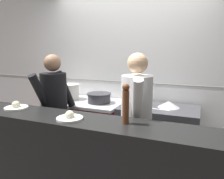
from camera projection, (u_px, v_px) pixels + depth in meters
The scene contains 13 objects.
wall_back_tiled at pixel (130, 73), 3.40m from camera, with size 8.00×0.06×2.60m.
oven_range at pixel (86, 128), 3.41m from camera, with size 1.14×0.71×0.88m.
prep_counter at pixel (158, 139), 2.99m from camera, with size 1.03×0.65×0.90m.
pass_counter at pixel (77, 168), 2.15m from camera, with size 2.80×0.45×1.01m.
stock_pot at pixel (69, 91), 3.44m from camera, with size 0.32×0.32×0.24m.
sauce_pot at pixel (99, 98), 3.21m from camera, with size 0.36×0.36×0.14m.
mixing_bowl_steel at pixel (169, 104), 2.89m from camera, with size 0.28×0.28×0.08m.
chefs_knife at pixel (152, 108), 2.82m from camera, with size 0.39×0.06×0.02m.
plated_dish_main at pixel (16, 107), 2.40m from camera, with size 0.25×0.25×0.09m.
plated_dish_appetiser at pixel (70, 117), 2.03m from camera, with size 0.25×0.25×0.09m.
pepper_mill at pixel (126, 103), 1.88m from camera, with size 0.07×0.07×0.36m.
chef_head_cook at pixel (55, 110), 2.80m from camera, with size 0.39×0.70×1.60m.
chef_sous at pixel (136, 120), 2.35m from camera, with size 0.41×0.70×1.62m.
Camera 1 is at (1.03, -1.94, 1.65)m, focal length 35.00 mm.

